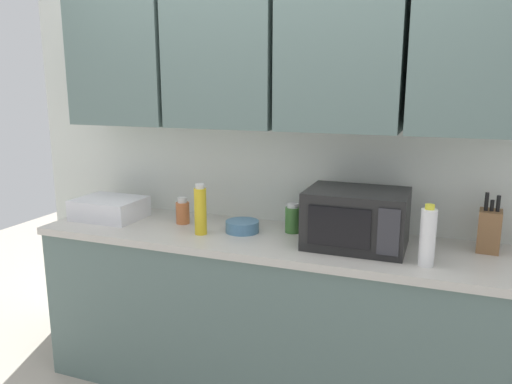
# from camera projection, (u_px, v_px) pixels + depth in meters

# --- Properties ---
(wall_back_with_cabinets) EXTENTS (3.40, 0.38, 2.60)m
(wall_back_with_cabinets) POSITION_uv_depth(u_px,v_px,m) (285.00, 104.00, 2.66)
(wall_back_with_cabinets) COLOR silver
(wall_back_with_cabinets) RESTS_ON ground_plane
(counter_run) EXTENTS (2.53, 0.63, 0.90)m
(counter_run) POSITION_uv_depth(u_px,v_px,m) (270.00, 315.00, 2.68)
(counter_run) COLOR slate
(counter_run) RESTS_ON ground_plane
(microwave) EXTENTS (0.48, 0.37, 0.28)m
(microwave) POSITION_uv_depth(u_px,v_px,m) (356.00, 218.00, 2.41)
(microwave) COLOR black
(microwave) RESTS_ON counter_run
(dish_rack) EXTENTS (0.38, 0.30, 0.12)m
(dish_rack) POSITION_uv_depth(u_px,v_px,m) (110.00, 208.00, 2.93)
(dish_rack) COLOR silver
(dish_rack) RESTS_ON counter_run
(knife_block) EXTENTS (0.11, 0.13, 0.29)m
(knife_block) POSITION_uv_depth(u_px,v_px,m) (489.00, 230.00, 2.34)
(knife_block) COLOR brown
(knife_block) RESTS_ON counter_run
(bottle_green_oil) EXTENTS (0.08, 0.08, 0.16)m
(bottle_green_oil) POSITION_uv_depth(u_px,v_px,m) (293.00, 219.00, 2.65)
(bottle_green_oil) COLOR #386B2D
(bottle_green_oil) RESTS_ON counter_run
(bottle_spice_jar) EXTENTS (0.08, 0.08, 0.15)m
(bottle_spice_jar) POSITION_uv_depth(u_px,v_px,m) (183.00, 212.00, 2.82)
(bottle_spice_jar) COLOR #BC6638
(bottle_spice_jar) RESTS_ON counter_run
(bottle_white_jar) EXTENTS (0.07, 0.07, 0.28)m
(bottle_white_jar) POSITION_uv_depth(u_px,v_px,m) (428.00, 237.00, 2.14)
(bottle_white_jar) COLOR white
(bottle_white_jar) RESTS_ON counter_run
(bottle_yellow_mustard) EXTENTS (0.06, 0.06, 0.27)m
(bottle_yellow_mustard) POSITION_uv_depth(u_px,v_px,m) (200.00, 210.00, 2.60)
(bottle_yellow_mustard) COLOR gold
(bottle_yellow_mustard) RESTS_ON counter_run
(bowl_ceramic_small) EXTENTS (0.18, 0.18, 0.06)m
(bowl_ceramic_small) POSITION_uv_depth(u_px,v_px,m) (242.00, 226.00, 2.66)
(bowl_ceramic_small) COLOR teal
(bowl_ceramic_small) RESTS_ON counter_run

